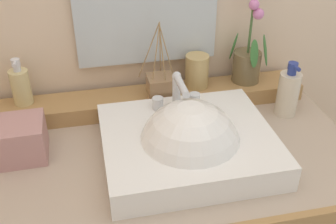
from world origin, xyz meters
The scene contains 8 objects.
back_ledge centered at (0.00, 0.23, 0.87)m, with size 1.06×0.12×0.05m, color #A87B48.
sink_basin centered at (0.08, -0.05, 0.88)m, with size 0.45×0.39×0.29m.
potted_plant centered at (0.36, 0.25, 0.98)m, with size 0.13×0.11×0.36m.
soap_dispenser centered at (-0.36, 0.26, 0.96)m, with size 0.06×0.06×0.15m.
tumbler_cup centered at (0.18, 0.25, 0.95)m, with size 0.08×0.08×0.11m, color tan.
reed_diffuser centered at (0.06, 0.21, 0.93)m, with size 0.11×0.09×0.24m.
lotion_bottle centered at (0.44, 0.11, 0.92)m, with size 0.07×0.07×0.18m.
tissue_box centered at (-0.36, 0.06, 0.89)m, with size 0.13×0.13×0.11m, color tan.
Camera 1 is at (-0.16, -0.89, 1.55)m, focal length 43.53 mm.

